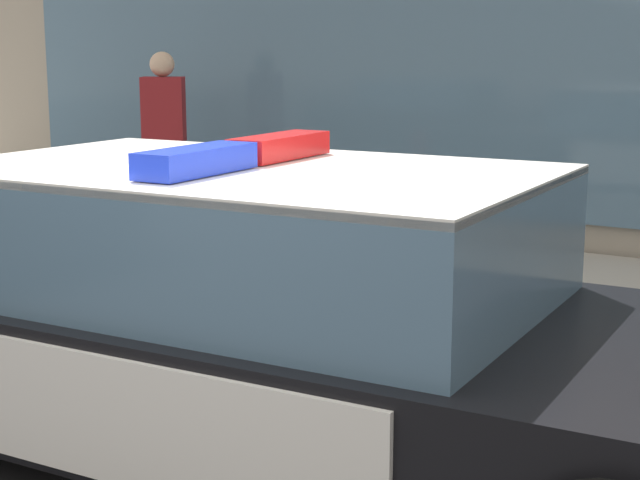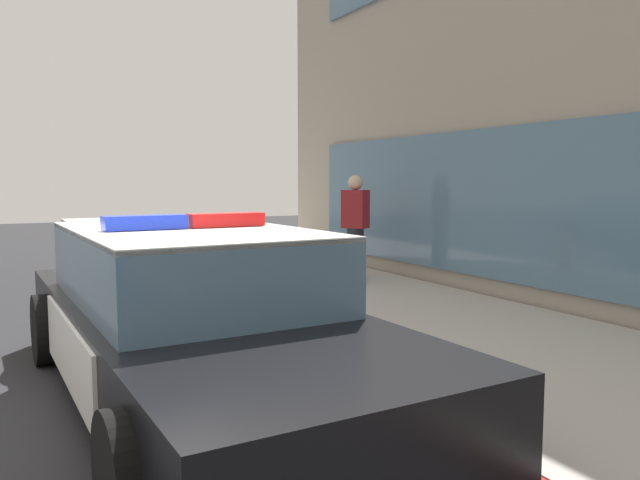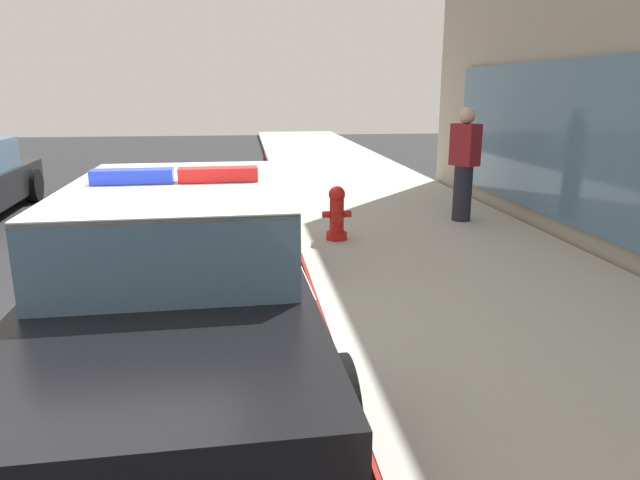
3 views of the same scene
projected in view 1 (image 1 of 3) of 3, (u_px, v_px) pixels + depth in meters
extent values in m
cube|color=#B2ADA3|center=(524.00, 308.00, 7.00)|extent=(48.00, 3.53, 0.15)
cube|color=maroon|center=(418.00, 379.00, 5.50)|extent=(28.80, 0.04, 0.14)
cube|color=slate|center=(547.00, 100.00, 8.47)|extent=(11.94, 0.08, 2.10)
cube|color=black|center=(282.00, 360.00, 4.48)|extent=(5.25, 2.03, 0.60)
cube|color=silver|center=(355.00, 310.00, 5.34)|extent=(2.18, 0.10, 0.51)
cube|color=silver|center=(130.00, 425.00, 3.72)|extent=(2.18, 0.10, 0.51)
cube|color=yellow|center=(357.00, 309.00, 5.35)|extent=(0.22, 0.02, 0.26)
cube|color=slate|center=(242.00, 234.00, 4.47)|extent=(2.75, 1.77, 0.60)
cube|color=silver|center=(241.00, 171.00, 4.41)|extent=(2.75, 1.77, 0.04)
cube|color=red|center=(280.00, 146.00, 4.68)|extent=(0.22, 0.64, 0.11)
cube|color=blue|center=(197.00, 161.00, 4.10)|extent=(0.22, 0.64, 0.11)
cylinder|color=black|center=(125.00, 302.00, 6.12)|extent=(0.69, 0.24, 0.68)
cylinder|color=red|center=(85.00, 274.00, 7.47)|extent=(0.28, 0.28, 0.10)
cylinder|color=red|center=(83.00, 239.00, 7.42)|extent=(0.19, 0.19, 0.45)
sphere|color=red|center=(81.00, 201.00, 7.36)|extent=(0.22, 0.22, 0.22)
cylinder|color=#B21E19|center=(81.00, 191.00, 7.35)|extent=(0.06, 0.06, 0.05)
cylinder|color=#B21E19|center=(69.00, 239.00, 7.29)|extent=(0.09, 0.10, 0.09)
cylinder|color=#B21E19|center=(96.00, 233.00, 7.54)|extent=(0.09, 0.10, 0.09)
cylinder|color=#B21E19|center=(98.00, 243.00, 7.35)|extent=(0.10, 0.12, 0.12)
cylinder|color=#23232D|center=(166.00, 184.00, 9.63)|extent=(0.28, 0.28, 0.85)
cube|color=maroon|center=(163.00, 109.00, 9.48)|extent=(0.48, 0.43, 0.62)
sphere|color=beige|center=(162.00, 64.00, 9.40)|extent=(0.24, 0.24, 0.24)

